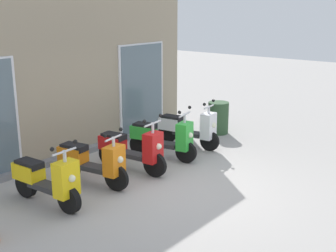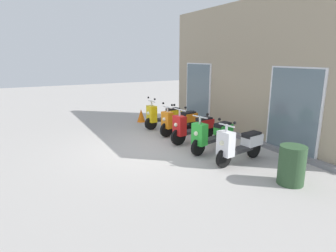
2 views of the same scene
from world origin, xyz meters
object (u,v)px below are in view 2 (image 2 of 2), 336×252
object	(u,v)px
scooter_white	(240,144)
trash_bin	(292,165)
scooter_green	(212,134)
traffic_cone	(141,115)
scooter_yellow	(163,116)
scooter_orange	(179,121)
scooter_red	(193,127)

from	to	relation	value
scooter_white	trash_bin	world-z (taller)	scooter_white
scooter_green	traffic_cone	bearing A→B (deg)	-176.01
scooter_yellow	trash_bin	xyz separation A→B (m)	(5.40, 0.13, -0.04)
scooter_orange	trash_bin	xyz separation A→B (m)	(4.36, 0.07, -0.06)
scooter_red	scooter_white	size ratio (longest dim) A/B	1.03
scooter_orange	scooter_red	distance (m)	0.96
scooter_green	scooter_white	size ratio (longest dim) A/B	0.99
scooter_red	scooter_green	xyz separation A→B (m)	(0.96, -0.01, 0.00)
scooter_red	scooter_green	size ratio (longest dim) A/B	1.04
scooter_orange	traffic_cone	xyz separation A→B (m)	(-2.31, -0.39, -0.21)
scooter_green	traffic_cone	world-z (taller)	scooter_green
scooter_orange	scooter_green	world-z (taller)	scooter_green
scooter_orange	scooter_red	bearing A→B (deg)	-5.12
scooter_orange	trash_bin	bearing A→B (deg)	0.93
trash_bin	traffic_cone	bearing A→B (deg)	-176.07
scooter_yellow	trash_bin	size ratio (longest dim) A/B	1.87
scooter_yellow	trash_bin	distance (m)	5.40
scooter_red	traffic_cone	size ratio (longest dim) A/B	3.11
scooter_green	traffic_cone	xyz separation A→B (m)	(-4.24, -0.30, -0.22)
scooter_yellow	traffic_cone	distance (m)	1.33
scooter_orange	scooter_white	distance (m)	2.94
scooter_orange	trash_bin	distance (m)	4.36
scooter_orange	scooter_white	xyz separation A→B (m)	(2.94, -0.03, -0.00)
scooter_green	trash_bin	xyz separation A→B (m)	(2.44, 0.16, -0.07)
scooter_red	trash_bin	world-z (taller)	scooter_red
scooter_orange	scooter_green	size ratio (longest dim) A/B	0.99
scooter_orange	traffic_cone	bearing A→B (deg)	-170.48
scooter_red	scooter_white	world-z (taller)	scooter_red
scooter_orange	traffic_cone	distance (m)	2.36
scooter_yellow	trash_bin	bearing A→B (deg)	1.35
scooter_orange	scooter_red	xyz separation A→B (m)	(0.96, -0.09, 0.00)
scooter_orange	scooter_red	world-z (taller)	scooter_red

